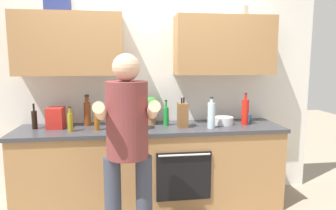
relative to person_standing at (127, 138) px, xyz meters
name	(u,v)px	position (x,y,z in m)	size (l,w,h in m)	color
ground_plane	(152,206)	(0.26, 0.77, -0.98)	(12.00, 12.00, 0.00)	gray
back_wall_unit	(149,71)	(0.25, 1.05, 0.51)	(4.00, 0.38, 2.50)	silver
counter	(152,167)	(0.26, 0.77, -0.53)	(2.84, 0.67, 0.90)	#A37547
person_standing	(127,138)	(0.00, 0.00, 0.00)	(0.49, 0.45, 1.66)	#383D4C
bottle_vinegar	(87,113)	(-0.43, 0.94, 0.06)	(0.07, 0.07, 0.34)	brown
bottle_soda	(166,116)	(0.42, 0.83, 0.03)	(0.06, 0.06, 0.28)	#198C33
bottle_water	(211,115)	(0.88, 0.63, 0.06)	(0.08, 0.08, 0.33)	silver
bottle_soy	(34,119)	(-0.95, 0.84, 0.02)	(0.06, 0.06, 0.27)	black
bottle_syrup	(97,120)	(-0.31, 0.70, 0.03)	(0.06, 0.06, 0.25)	#8C4C14
bottle_juice	(127,114)	(0.00, 0.93, 0.04)	(0.05, 0.05, 0.27)	orange
bottle_oil	(70,121)	(-0.56, 0.67, 0.03)	(0.06, 0.06, 0.26)	olive
bottle_hotsauce	(245,112)	(1.30, 0.76, 0.07)	(0.08, 0.08, 0.36)	red
cup_tea	(248,118)	(1.40, 0.90, -0.03)	(0.08, 0.08, 0.09)	#33598C
mixing_bowl	(224,121)	(1.07, 0.80, -0.04)	(0.21, 0.21, 0.09)	silver
knife_block	(183,115)	(0.59, 0.72, 0.05)	(0.10, 0.14, 0.32)	brown
potted_herb	(151,108)	(0.27, 0.92, 0.10)	(0.22, 0.22, 0.31)	#9E6647
grocery_bag_crisps	(56,118)	(-0.74, 0.85, 0.03)	(0.17, 0.19, 0.22)	red
grocery_bag_produce	(136,118)	(0.10, 0.70, 0.04)	(0.18, 0.15, 0.23)	silver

